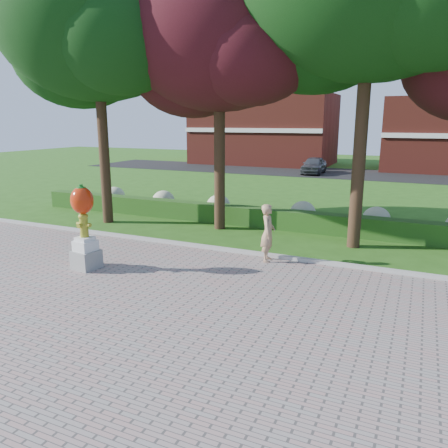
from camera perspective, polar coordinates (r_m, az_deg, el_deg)
name	(u,v)px	position (r m, az deg, el deg)	size (l,w,h in m)	color
ground	(193,282)	(12.28, -4.01, -7.62)	(100.00, 100.00, 0.00)	#275515
walkway	(97,348)	(9.28, -16.30, -15.29)	(40.00, 14.00, 0.04)	gray
curb	(236,251)	(14.81, 1.53, -3.58)	(40.00, 0.18, 0.15)	#ADADA5
lawn_hedge	(273,219)	(18.36, 6.42, 0.71)	(24.00, 0.70, 0.80)	#1B4614
hydrangea_row	(293,212)	(19.10, 9.00, 1.59)	(20.10, 1.10, 0.99)	#A7AB83
street	(351,174)	(38.70, 16.26, 6.31)	(50.00, 8.00, 0.02)	black
building_left	(264,130)	(46.71, 5.23, 12.19)	(14.00, 8.00, 7.00)	maroon
tree_far_left	(96,30)	(20.04, -16.41, 23.12)	(9.00, 7.68, 11.66)	black
tree_mid_left	(218,43)	(18.08, -0.82, 22.61)	(8.25, 7.04, 10.69)	black
hydrant_sculpture	(84,225)	(13.54, -17.84, -0.09)	(0.78, 0.78, 2.55)	gray
woman	(268,233)	(13.78, 5.75, -1.15)	(0.67, 0.44, 1.83)	tan
parked_car	(314,165)	(38.09, 11.65, 7.55)	(1.68, 4.18, 1.43)	#3D3F44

